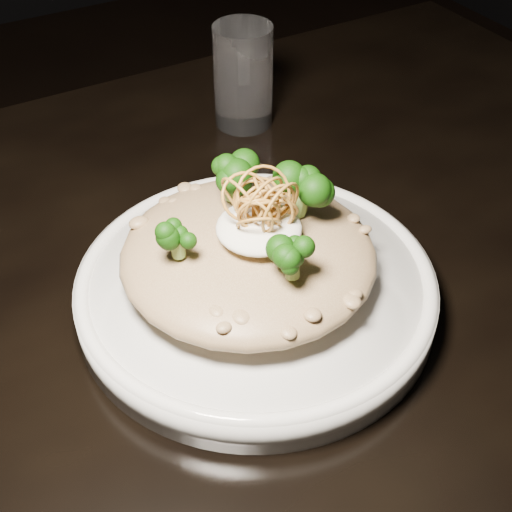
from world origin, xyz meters
The scene contains 7 objects.
table centered at (0.00, 0.00, 0.67)m, with size 1.10×0.80×0.75m.
plate centered at (-0.03, -0.05, 0.77)m, with size 0.30×0.30×0.03m, color silver.
risotto centered at (-0.03, -0.04, 0.80)m, with size 0.21×0.21×0.05m, color brown.
broccoli centered at (-0.04, -0.06, 0.85)m, with size 0.14×0.14×0.05m, color black, non-canonical shape.
cheese centered at (-0.03, -0.05, 0.84)m, with size 0.07×0.07×0.02m, color silver.
shallots centered at (-0.03, -0.05, 0.86)m, with size 0.05×0.05×0.03m, color brown, non-canonical shape.
drinking_glass centered at (0.11, 0.22, 0.81)m, with size 0.07×0.07×0.12m, color white.
Camera 1 is at (-0.25, -0.43, 1.19)m, focal length 50.00 mm.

